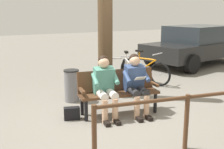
{
  "coord_description": "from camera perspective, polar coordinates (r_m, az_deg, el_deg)",
  "views": [
    {
      "loc": [
        2.6,
        4.56,
        2.04
      ],
      "look_at": [
        -0.09,
        -0.42,
        0.75
      ],
      "focal_mm": 45.45,
      "sensor_mm": 36.0,
      "label": 1
    }
  ],
  "objects": [
    {
      "name": "ground_plane",
      "position": [
        5.64,
        1.25,
        -8.4
      ],
      "size": [
        40.0,
        40.0,
        0.0
      ],
      "primitive_type": "plane",
      "color": "slate"
    },
    {
      "name": "handbag",
      "position": [
        5.5,
        -8.08,
        -7.75
      ],
      "size": [
        0.33,
        0.22,
        0.24
      ],
      "primitive_type": "cube",
      "rotation": [
        0.0,
        0.0,
        -0.28
      ],
      "color": "black",
      "rests_on": "ground"
    },
    {
      "name": "bicycle_orange",
      "position": [
        7.46,
        -0.64,
        -0.2
      ],
      "size": [
        0.6,
        1.63,
        0.94
      ],
      "rotation": [
        0.0,
        0.0,
        1.29
      ],
      "color": "black",
      "rests_on": "ground"
    },
    {
      "name": "bicycle_red",
      "position": [
        8.09,
        6.49,
        0.75
      ],
      "size": [
        0.73,
        1.58,
        0.94
      ],
      "rotation": [
        0.0,
        0.0,
        1.96
      ],
      "color": "black",
      "rests_on": "ground"
    },
    {
      "name": "tree_trunk",
      "position": [
        6.7,
        -1.4,
        13.04
      ],
      "size": [
        0.35,
        0.35,
        4.13
      ],
      "primitive_type": "cylinder",
      "color": "#4C3823",
      "rests_on": "ground"
    },
    {
      "name": "litter_bin",
      "position": [
        6.5,
        -8.12,
        -2.23
      ],
      "size": [
        0.35,
        0.35,
        0.73
      ],
      "color": "slate",
      "rests_on": "ground"
    },
    {
      "name": "person_companion",
      "position": [
        5.41,
        -1.38,
        -1.93
      ],
      "size": [
        0.53,
        0.81,
        1.2
      ],
      "rotation": [
        0.0,
        0.0,
        -0.17
      ],
      "color": "#4C8C7A",
      "rests_on": "ground"
    },
    {
      "name": "person_reading",
      "position": [
        5.62,
        4.85,
        -1.39
      ],
      "size": [
        0.53,
        0.81,
        1.2
      ],
      "rotation": [
        0.0,
        0.0,
        -0.17
      ],
      "color": "#334772",
      "rests_on": "ground"
    },
    {
      "name": "railing_fence",
      "position": [
        4.33,
        14.84,
        -7.29
      ],
      "size": [
        2.85,
        0.54,
        0.85
      ],
      "rotation": [
        0.0,
        0.0,
        -0.17
      ],
      "color": "#51331E",
      "rests_on": "ground"
    },
    {
      "name": "bench",
      "position": [
        5.7,
        1.17,
        -2.81
      ],
      "size": [
        1.66,
        0.74,
        0.87
      ],
      "rotation": [
        0.0,
        0.0,
        -0.17
      ],
      "color": "#51331E",
      "rests_on": "ground"
    },
    {
      "name": "bicycle_purple",
      "position": [
        7.78,
        3.04,
        0.33
      ],
      "size": [
        0.74,
        1.57,
        0.94
      ],
      "rotation": [
        0.0,
        0.0,
        1.18
      ],
      "color": "black",
      "rests_on": "ground"
    },
    {
      "name": "parked_car",
      "position": [
        11.24,
        16.4,
        5.84
      ],
      "size": [
        4.47,
        2.63,
        1.47
      ],
      "rotation": [
        0.0,
        0.0,
        0.2
      ],
      "color": "black",
      "rests_on": "ground"
    }
  ]
}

